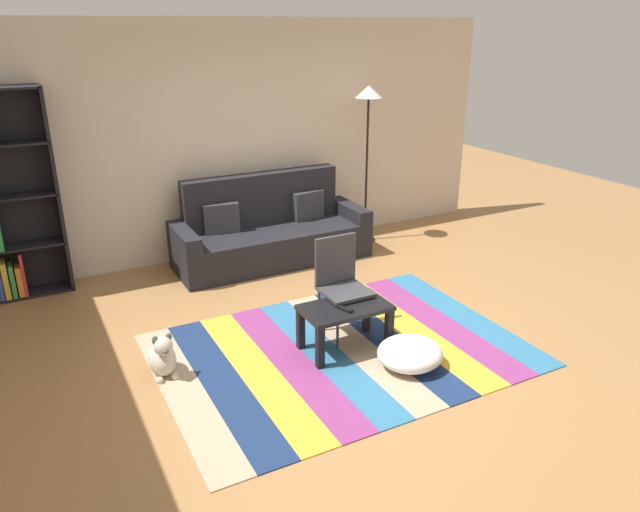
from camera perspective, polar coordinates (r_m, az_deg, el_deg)
The scene contains 10 objects.
ground_plane at distance 5.45m, azimuth 2.35°, elevation -7.59°, with size 14.00×14.00×0.00m, color #9E7042.
back_wall at distance 7.20m, azimuth -7.90°, elevation 10.91°, with size 6.80×0.10×2.70m, color beige.
rug at distance 5.21m, azimuth 1.99°, elevation -8.99°, with size 3.05×2.17×0.01m.
couch at distance 7.03m, azimuth -4.80°, elevation 2.24°, with size 2.26×0.80×1.00m.
coffee_table at distance 5.09m, azimuth 2.41°, elevation -5.59°, with size 0.75×0.44×0.40m.
pouf at distance 4.98m, azimuth 8.60°, elevation -9.18°, with size 0.55×0.52×0.23m, color white.
dog at distance 4.97m, azimuth -14.83°, elevation -9.34°, with size 0.22×0.35×0.40m.
standing_lamp at distance 7.39m, azimuth 4.63°, elevation 13.45°, with size 0.32×0.32×1.94m.
tv_remote at distance 4.97m, azimuth 2.39°, elevation -5.07°, with size 0.04×0.15×0.02m, color black.
folding_chair at distance 5.28m, azimuth 1.97°, elevation -2.11°, with size 0.40×0.40×0.90m.
Camera 1 is at (-2.42, -4.10, 2.65)m, focal length 33.49 mm.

